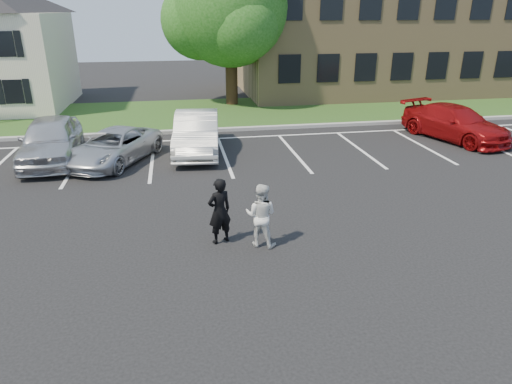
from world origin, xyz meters
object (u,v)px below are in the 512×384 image
man_white_shirt (261,215)px  car_white_sedan (197,133)px  car_silver_west (51,140)px  office_building (402,28)px  car_red_compact (455,123)px  tree (232,10)px  man_black_suit (220,211)px  car_silver_minivan (114,147)px

man_white_shirt → car_white_sedan: 8.20m
car_silver_west → car_white_sedan: bearing=-1.3°
office_building → car_silver_west: (-20.45, -13.46, -3.32)m
man_white_shirt → car_red_compact: 13.07m
man_white_shirt → car_silver_west: (-6.50, 7.90, 0.04)m
tree → man_white_shirt: 18.40m
office_building → car_white_sedan: bearing=-138.6°
car_white_sedan → tree: bearing=79.5°
tree → man_black_suit: bearing=-98.5°
tree → car_silver_minivan: 12.84m
man_white_shirt → car_red_compact: bearing=-116.2°
man_black_suit → car_silver_west: (-5.55, 7.58, -0.00)m
office_building → man_black_suit: (-14.91, -21.05, -3.32)m
office_building → man_white_shirt: 25.73m
man_black_suit → car_red_compact: bearing=-167.4°
car_silver_west → car_white_sedan: car_silver_west is taller
man_white_shirt → car_silver_minivan: 8.47m
office_building → car_silver_west: office_building is taller
office_building → car_red_compact: bearing=-105.7°
car_silver_minivan → car_silver_west: bearing=-167.0°
man_black_suit → car_silver_minivan: size_ratio=0.38×
man_black_suit → tree: bearing=-120.9°
man_black_suit → car_white_sedan: (-0.11, 7.82, -0.04)m
car_silver_minivan → car_red_compact: 14.45m
tree → car_white_sedan: bearing=-105.7°
tree → man_white_shirt: tree is taller
office_building → tree: tree is taller
car_white_sedan → car_red_compact: bearing=5.3°
tree → car_silver_minivan: tree is taller
car_silver_west → car_silver_minivan: car_silver_west is taller
car_white_sedan → car_silver_minivan: bearing=-160.7°
car_silver_west → car_red_compact: size_ratio=0.97×
office_building → car_red_compact: (-3.72, -13.22, -3.43)m
car_silver_minivan → man_white_shirt: bearing=-33.7°
man_white_shirt → man_black_suit: bearing=7.0°
car_red_compact → tree: bearing=113.3°
tree → car_silver_west: size_ratio=1.79×
office_building → car_white_sedan: office_building is taller
car_silver_minivan → car_white_sedan: size_ratio=0.92×
tree → car_white_sedan: 10.98m
car_red_compact → car_silver_minivan: bearing=164.7°
office_building → car_white_sedan: (-15.02, -13.23, -3.36)m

